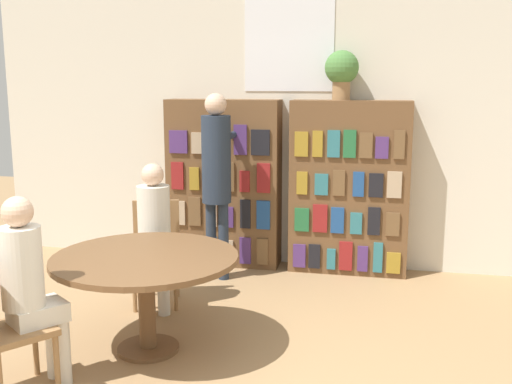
# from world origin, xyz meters

# --- Properties ---
(wall_back) EXTENTS (6.40, 0.07, 3.00)m
(wall_back) POSITION_xyz_m (0.00, 3.53, 1.51)
(wall_back) COLOR beige
(wall_back) RESTS_ON ground_plane
(bookshelf_left) EXTENTS (1.17, 0.34, 1.72)m
(bookshelf_left) POSITION_xyz_m (-0.64, 3.34, 0.86)
(bookshelf_left) COLOR brown
(bookshelf_left) RESTS_ON ground_plane
(bookshelf_right) EXTENTS (1.17, 0.34, 1.72)m
(bookshelf_right) POSITION_xyz_m (0.64, 3.34, 0.86)
(bookshelf_right) COLOR brown
(bookshelf_right) RESTS_ON ground_plane
(flower_vase) EXTENTS (0.33, 0.33, 0.48)m
(flower_vase) POSITION_xyz_m (0.54, 3.34, 2.00)
(flower_vase) COLOR #997047
(flower_vase) RESTS_ON bookshelf_right
(reading_table) EXTENTS (1.30, 1.30, 0.71)m
(reading_table) POSITION_xyz_m (-0.63, 1.20, 0.60)
(reading_table) COLOR brown
(reading_table) RESTS_ON ground_plane
(chair_near_camera) EXTENTS (0.56, 0.56, 0.88)m
(chair_near_camera) POSITION_xyz_m (-1.22, 0.40, 0.49)
(chair_near_camera) COLOR olive
(chair_near_camera) RESTS_ON ground_plane
(chair_left_side) EXTENTS (0.50, 0.50, 0.88)m
(chair_left_side) POSITION_xyz_m (-0.93, 2.14, 0.49)
(chair_left_side) COLOR olive
(chair_left_side) RESTS_ON ground_plane
(seated_reader_left) EXTENTS (0.36, 0.41, 1.24)m
(seated_reader_left) POSITION_xyz_m (-0.88, 1.97, 0.70)
(seated_reader_left) COLOR beige
(seated_reader_left) RESTS_ON ground_plane
(seated_reader_right) EXTENTS (0.39, 0.41, 1.24)m
(seated_reader_right) POSITION_xyz_m (-1.11, 0.55, 0.70)
(seated_reader_right) COLOR silver
(seated_reader_right) RESTS_ON ground_plane
(librarian_standing) EXTENTS (0.28, 0.55, 1.79)m
(librarian_standing) POSITION_xyz_m (-0.58, 2.84, 1.09)
(librarian_standing) COLOR #232D3D
(librarian_standing) RESTS_ON ground_plane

